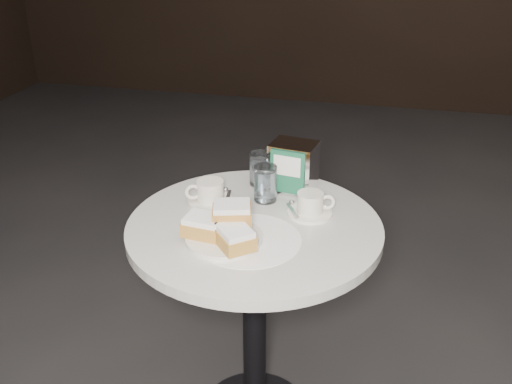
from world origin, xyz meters
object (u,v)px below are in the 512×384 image
object	(u,v)px
coffee_cup_right	(311,205)
water_glass_left	(260,169)
napkin_dispenser	(293,167)
water_glass_right	(265,184)
coffee_cup_left	(210,193)
beignet_plate	(224,230)
cafe_table	(254,283)

from	to	relation	value
coffee_cup_right	water_glass_left	size ratio (longest dim) A/B	1.48
water_glass_left	napkin_dispenser	xyz separation A→B (m)	(0.11, -0.02, 0.03)
water_glass_left	coffee_cup_right	bearing A→B (deg)	-41.38
water_glass_left	napkin_dispenser	world-z (taller)	napkin_dispenser
water_glass_right	coffee_cup_left	bearing A→B (deg)	-160.51
beignet_plate	coffee_cup_left	size ratio (longest dim) A/B	1.50
water_glass_right	napkin_dispenser	xyz separation A→B (m)	(0.07, 0.08, 0.02)
beignet_plate	coffee_cup_left	world-z (taller)	beignet_plate
cafe_table	coffee_cup_right	bearing A→B (deg)	31.01
water_glass_right	water_glass_left	bearing A→B (deg)	111.05
cafe_table	beignet_plate	size ratio (longest dim) A/B	2.80
coffee_cup_left	napkin_dispenser	size ratio (longest dim) A/B	1.16
cafe_table	beignet_plate	bearing A→B (deg)	-115.54
cafe_table	water_glass_left	xyz separation A→B (m)	(-0.04, 0.24, 0.25)
water_glass_left	cafe_table	bearing A→B (deg)	-80.67
napkin_dispenser	coffee_cup_right	bearing A→B (deg)	-52.50
cafe_table	coffee_cup_right	world-z (taller)	coffee_cup_right
cafe_table	coffee_cup_left	distance (m)	0.29
cafe_table	water_glass_right	size ratio (longest dim) A/B	6.91
water_glass_right	napkin_dispenser	size ratio (longest dim) A/B	0.70
coffee_cup_left	water_glass_left	size ratio (longest dim) A/B	1.71
water_glass_right	napkin_dispenser	bearing A→B (deg)	50.66
cafe_table	coffee_cup_left	size ratio (longest dim) A/B	4.21
coffee_cup_right	water_glass_right	bearing A→B (deg)	144.48
water_glass_left	water_glass_right	world-z (taller)	water_glass_right
cafe_table	water_glass_left	bearing A→B (deg)	99.33
cafe_table	coffee_cup_left	bearing A→B (deg)	150.19
coffee_cup_right	water_glass_left	world-z (taller)	water_glass_left
cafe_table	water_glass_left	world-z (taller)	water_glass_left
coffee_cup_right	water_glass_left	xyz separation A→B (m)	(-0.18, 0.16, 0.02)
coffee_cup_right	napkin_dispenser	size ratio (longest dim) A/B	1.00
coffee_cup_left	napkin_dispenser	world-z (taller)	napkin_dispenser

